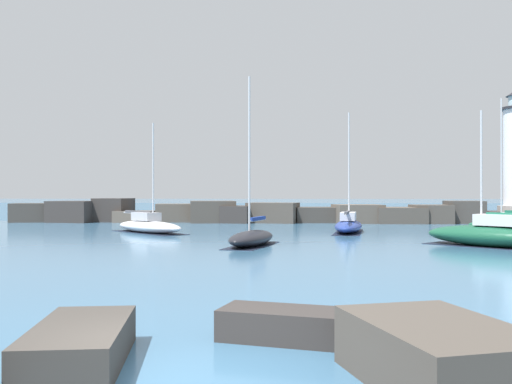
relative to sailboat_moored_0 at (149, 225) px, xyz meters
The scene contains 9 objects.
ground_plane 35.90m from the sailboat_moored_0, 75.12° to the right, with size 600.00×600.00×0.00m, color #3D6B8E.
open_sea_beyond 76.81m from the sailboat_moored_0, 83.11° to the left, with size 400.00×116.00×0.01m.
breakwater_jetty 19.31m from the sailboat_moored_0, 57.32° to the left, with size 57.91×6.48×2.53m.
foreground_rocks 36.68m from the sailboat_moored_0, 75.71° to the right, with size 12.52×8.87×1.03m.
sailboat_moored_0 is the anchor object (origin of this frame).
sailboat_moored_1 15.69m from the sailboat_moored_0, ahead, with size 3.27×8.54×9.54m.
sailboat_moored_2 24.93m from the sailboat_moored_0, 24.08° to the right, with size 7.47×7.31×7.93m.
sailboat_moored_3 13.78m from the sailboat_moored_0, 49.66° to the right, with size 3.24×6.40×9.86m.
sailboat_moored_4 28.61m from the sailboat_moored_0, ahead, with size 6.19×4.09×10.76m.
Camera 1 is at (2.31, -9.11, 3.09)m, focal length 40.00 mm.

